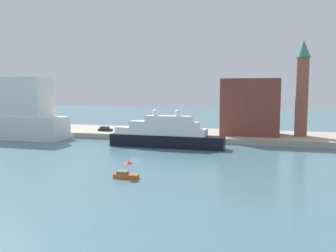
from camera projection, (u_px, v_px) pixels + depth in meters
ground at (135, 151)px, 82.00m from camera, size 400.00×400.00×0.00m
quay_dock at (168, 134)px, 107.96m from camera, size 110.00×22.51×1.58m
large_yacht at (165, 135)px, 87.54m from camera, size 28.45×4.31×11.60m
small_motorboat at (126, 173)px, 56.96m from camera, size 3.99×1.51×2.94m
harbor_building at (251, 107)px, 99.27m from camera, size 15.69×10.73×15.55m
bell_tower at (302, 84)px, 95.40m from camera, size 3.93×3.93×25.61m
parked_car at (105, 129)px, 108.41m from camera, size 4.24×1.65×1.40m
person_figure at (117, 130)px, 103.27m from camera, size 0.36×0.36×1.69m
mooring_bollard at (145, 133)px, 99.55m from camera, size 0.53×0.53×0.82m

